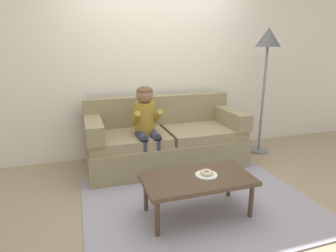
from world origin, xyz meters
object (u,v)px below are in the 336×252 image
coffee_table (198,181)px  donut (206,172)px  couch (165,140)px  person_child (146,122)px  toy_controller (221,181)px  floor_lamp (267,50)px

coffee_table → donut: size_ratio=8.57×
couch → donut: couch is taller
coffee_table → person_child: (-0.23, 1.08, 0.32)m
couch → toy_controller: size_ratio=9.12×
donut → toy_controller: bearing=48.7°
couch → person_child: bearing=-146.0°
couch → toy_controller: (0.45, -0.77, -0.31)m
toy_controller → floor_lamp: bearing=13.8°
couch → person_child: person_child is taller
coffee_table → toy_controller: 0.80m
donut → person_child: bearing=106.6°
coffee_table → toy_controller: coffee_table is taller
donut → coffee_table: bearing=-172.2°
person_child → donut: person_child is taller
person_child → donut: 1.14m
coffee_table → floor_lamp: bearing=39.1°
coffee_table → floor_lamp: floor_lamp is taller
person_child → donut: size_ratio=9.18×
couch → floor_lamp: bearing=0.6°
couch → coffee_table: size_ratio=2.00×
person_child → floor_lamp: (1.82, 0.22, 0.85)m
coffee_table → floor_lamp: 2.37m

